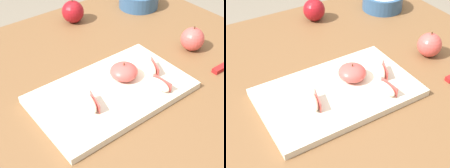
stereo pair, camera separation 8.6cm
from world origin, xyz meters
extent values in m
cube|color=brown|center=(0.00, 0.00, 0.73)|extent=(1.19, 1.00, 0.03)
cube|color=brown|center=(0.53, 0.44, 0.36)|extent=(0.06, 0.06, 0.72)
cube|color=beige|center=(-0.05, -0.07, 0.76)|extent=(0.44, 0.27, 0.02)
ellipsoid|color=#D14C47|center=(0.01, -0.05, 0.79)|extent=(0.08, 0.08, 0.04)
cylinder|color=#4C3319|center=(0.01, -0.05, 0.82)|extent=(0.00, 0.00, 0.01)
ellipsoid|color=#F4EACC|center=(0.09, -0.08, 0.78)|extent=(0.05, 0.07, 0.03)
cube|color=#D14C47|center=(0.11, -0.08, 0.78)|extent=(0.03, 0.06, 0.03)
ellipsoid|color=#F4EACC|center=(-0.14, -0.09, 0.78)|extent=(0.04, 0.07, 0.03)
cube|color=#D14C47|center=(-0.12, -0.10, 0.78)|extent=(0.02, 0.06, 0.03)
ellipsoid|color=#F4EACC|center=(0.06, -0.15, 0.78)|extent=(0.03, 0.07, 0.03)
cube|color=#D14C47|center=(0.07, -0.15, 0.78)|extent=(0.01, 0.07, 0.03)
cube|color=maroon|center=(0.29, -0.19, 0.76)|extent=(0.07, 0.02, 0.01)
sphere|color=#D14C47|center=(0.31, -0.05, 0.79)|extent=(0.08, 0.08, 0.08)
cylinder|color=#4C3319|center=(0.31, -0.05, 0.83)|extent=(0.00, 0.00, 0.01)
sphere|color=maroon|center=(0.10, 0.36, 0.79)|extent=(0.08, 0.08, 0.08)
cylinder|color=#4C3319|center=(0.10, 0.36, 0.84)|extent=(0.00, 0.00, 0.01)
cylinder|color=#2D517A|center=(0.39, 0.31, 0.78)|extent=(0.16, 0.16, 0.06)
camera|label=1|loc=(-0.46, -0.59, 1.33)|focal=50.42mm
camera|label=2|loc=(-0.39, -0.64, 1.33)|focal=50.42mm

